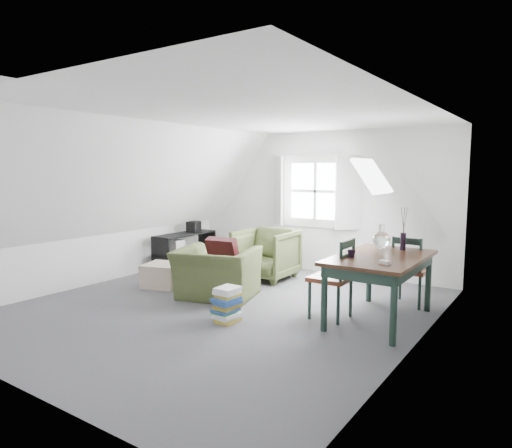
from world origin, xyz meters
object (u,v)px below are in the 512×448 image
Objects in this scene: armchair_far at (266,279)px; magazine_stack at (227,305)px; dining_chair_near at (334,277)px; armchair_near at (217,297)px; ottoman at (163,275)px; dining_chair_far at (409,269)px; media_shelf at (183,253)px; dining_table at (380,264)px.

magazine_stack is at bearing -70.56° from armchair_far.
dining_chair_near reaches higher than armchair_far.
ottoman reaches higher than armchair_near.
magazine_stack is at bearing -22.43° from ottoman.
dining_chair_near is at bearing 39.50° from magazine_stack.
dining_chair_far reaches higher than ottoman.
magazine_stack is (0.78, -0.76, 0.21)m from armchair_near.
dining_chair_near is at bearing -20.35° from media_shelf.
dining_chair_near reaches higher than ottoman.
media_shelf is (-4.02, 0.85, -0.40)m from dining_table.
armchair_far is 0.93× the size of dining_chair_near.
dining_table is 1.91m from magazine_stack.
dining_chair_far is (3.49, 1.14, 0.31)m from ottoman.
armchair_far reaches higher than magazine_stack.
armchair_far is 0.98× the size of dining_chair_far.
armchair_near is 1.15× the size of dining_chair_far.
magazine_stack reaches higher than armchair_near.
magazine_stack is at bearing -146.16° from dining_table.
dining_table is (2.32, -1.04, 0.69)m from armchair_far.
dining_table is at bearing 122.95° from dining_chair_near.
magazine_stack is (0.81, -2.11, 0.21)m from armchair_far.
armchair_near is 1.11m from ottoman.
dining_chair_far is at bearing -6.23° from armchair_far.
armchair_far is at bearing 3.12° from media_shelf.
armchair_near is 2.41m from dining_table.
armchair_near is 1.11m from magazine_stack.
dining_chair_far is 0.95× the size of dining_chair_near.
dining_chair_far is 2.26× the size of magazine_stack.
ottoman is 0.55× the size of dining_chair_near.
armchair_far is 1.70× the size of ottoman.
ottoman is 1.30× the size of magazine_stack.
armchair_far is at bearing 111.02° from magazine_stack.
armchair_near is 0.85× the size of media_shelf.
media_shelf is 3.08× the size of magazine_stack.
dining_chair_far is 0.74× the size of media_shelf.
dining_table reaches higher than armchair_far.
media_shelf is (-1.71, -0.19, 0.30)m from armchair_far.
armchair_near is 0.68× the size of dining_table.
media_shelf is (-4.14, 0.01, -0.20)m from dining_chair_far.
armchair_far reaches higher than armchair_near.
ottoman is at bearing -176.64° from dining_table.
media_shelf is at bearing -49.40° from armchair_near.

